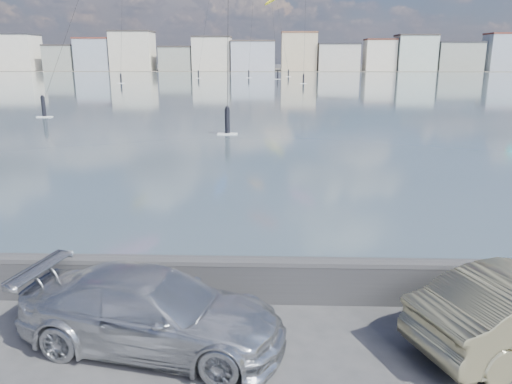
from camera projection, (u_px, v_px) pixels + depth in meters
ground at (191, 373)px, 8.70m from camera, size 700.00×700.00×0.00m
bay_water at (266, 85)px, 96.92m from camera, size 500.00×177.00×0.00m
far_shore_strip at (270, 70)px, 201.54m from camera, size 500.00×60.00×0.00m
seawall at (209, 277)px, 11.15m from camera, size 400.00×0.36×1.08m
far_buildings at (273, 54)px, 186.42m from camera, size 240.79×13.26×14.60m
car_silver at (153, 311)px, 9.34m from camera, size 5.36×3.04×1.46m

